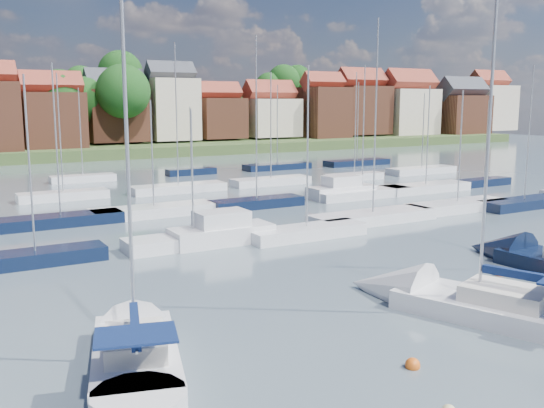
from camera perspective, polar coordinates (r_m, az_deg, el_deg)
ground at (r=61.27m, az=-8.21°, el=0.61°), size 260.00×260.00×0.00m
sailboat_left at (r=24.09m, az=-12.79°, el=-12.87°), size 5.87×11.54×15.19m
sailboat_centre at (r=29.48m, az=16.67°, el=-8.84°), size 7.84×13.43×17.66m
buoy_c at (r=23.16m, az=13.08°, el=-14.79°), size 0.55×0.55×0.55m
buoy_e at (r=35.94m, az=20.60°, el=-6.31°), size 0.53×0.53×0.53m
marina_field at (r=57.55m, az=-4.67°, el=0.53°), size 79.62×41.41×15.93m
far_shore_town at (r=151.04m, az=-20.69°, el=7.14°), size 212.46×90.00×22.27m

